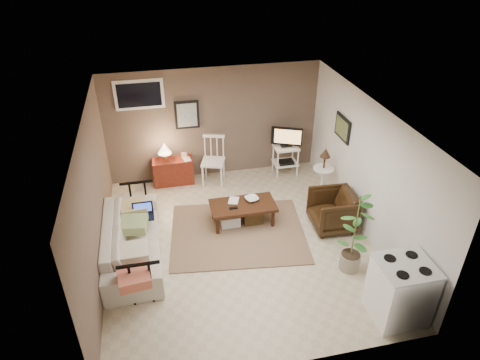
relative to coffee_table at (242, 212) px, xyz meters
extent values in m
plane|color=#C1B293|center=(-0.18, -0.54, -0.25)|extent=(5.00, 5.00, 0.00)
cube|color=black|center=(-0.73, 1.94, 1.20)|extent=(0.50, 0.03, 0.60)
cube|color=black|center=(2.04, 0.51, 1.27)|extent=(0.03, 0.60, 0.45)
cube|color=white|center=(-1.63, 1.94, 1.70)|extent=(0.96, 0.03, 0.60)
cube|color=#80664A|center=(-0.15, -0.28, -0.24)|extent=(2.59, 2.18, 0.02)
cube|color=#371A0F|center=(0.01, 0.00, 0.14)|extent=(1.19, 0.61, 0.06)
cylinder|color=#371A0F|center=(-0.51, -0.23, -0.06)|extent=(0.06, 0.06, 0.38)
cylinder|color=#371A0F|center=(0.52, -0.23, -0.06)|extent=(0.06, 0.06, 0.38)
cylinder|color=#371A0F|center=(-0.51, 0.23, -0.06)|extent=(0.06, 0.06, 0.38)
cylinder|color=#371A0F|center=(0.52, 0.23, -0.06)|extent=(0.06, 0.06, 0.38)
cube|color=black|center=(-0.19, -0.10, 0.19)|extent=(0.15, 0.05, 0.02)
cube|color=#4B341A|center=(0.19, 0.00, -0.11)|extent=(0.35, 0.30, 0.26)
cube|color=silver|center=(-0.24, 0.00, -0.13)|extent=(0.35, 0.30, 0.22)
imported|color=beige|center=(-1.98, -0.48, 0.20)|extent=(0.67, 2.29, 0.89)
cube|color=black|center=(-1.76, -0.15, 0.27)|extent=(0.35, 0.24, 0.02)
cube|color=black|center=(-1.76, -0.02, 0.39)|extent=(0.35, 0.02, 0.22)
cube|color=blue|center=(-1.76, -0.03, 0.39)|extent=(0.30, 0.00, 0.18)
cube|color=maroon|center=(-1.12, 1.74, 0.03)|extent=(0.84, 0.37, 0.56)
cylinder|color=#B38544|center=(-1.26, 1.70, 0.40)|extent=(0.09, 0.09, 0.19)
cone|color=beige|center=(-1.26, 1.70, 0.61)|extent=(0.28, 0.28, 0.22)
cube|color=tan|center=(-0.87, 1.76, 0.38)|extent=(0.11, 0.02, 0.14)
cube|color=white|center=(-0.28, 1.59, 0.23)|extent=(0.58, 0.58, 0.04)
cylinder|color=white|center=(-0.53, 1.46, -0.02)|extent=(0.04, 0.04, 0.46)
cylinder|color=white|center=(-0.15, 1.35, -0.02)|extent=(0.04, 0.04, 0.46)
cylinder|color=white|center=(-0.41, 1.84, -0.02)|extent=(0.04, 0.04, 0.46)
cylinder|color=white|center=(-0.04, 1.72, -0.02)|extent=(0.04, 0.04, 0.46)
cube|color=white|center=(-0.22, 1.79, 0.74)|extent=(0.45, 0.18, 0.07)
cube|color=white|center=(1.33, 1.62, 0.39)|extent=(0.52, 0.43, 0.04)
cube|color=white|center=(1.33, 1.62, 0.01)|extent=(0.52, 0.43, 0.03)
cylinder|color=white|center=(1.10, 1.44, 0.08)|extent=(0.03, 0.03, 0.66)
cylinder|color=white|center=(1.56, 1.44, 0.08)|extent=(0.03, 0.03, 0.66)
cylinder|color=white|center=(1.10, 1.80, 0.08)|extent=(0.03, 0.03, 0.66)
cylinder|color=white|center=(1.56, 1.80, 0.08)|extent=(0.03, 0.03, 0.66)
cube|color=black|center=(1.33, 1.62, 0.44)|extent=(0.24, 0.13, 0.03)
cube|color=black|center=(1.33, 1.62, 0.66)|extent=(0.63, 0.31, 0.40)
cube|color=#DF9E57|center=(1.33, 1.62, 0.66)|extent=(0.52, 0.23, 0.32)
cube|color=black|center=(1.33, 1.57, 0.03)|extent=(0.33, 0.24, 0.09)
cylinder|color=white|center=(1.78, 0.56, -0.24)|extent=(0.29, 0.29, 0.03)
cylinder|color=white|center=(1.78, 0.56, 0.08)|extent=(0.06, 0.06, 0.61)
cylinder|color=white|center=(1.78, 0.56, 0.39)|extent=(0.41, 0.41, 0.03)
cylinder|color=black|center=(1.78, 0.56, 0.55)|extent=(0.04, 0.04, 0.27)
cone|color=#372316|center=(1.78, 0.56, 0.75)|extent=(0.20, 0.20, 0.18)
imported|color=black|center=(1.58, -0.44, 0.14)|extent=(0.74, 0.78, 0.78)
cylinder|color=gray|center=(1.43, -1.55, -0.11)|extent=(0.32, 0.32, 0.29)
cylinder|color=#4C602D|center=(1.43, -1.55, 0.60)|extent=(0.02, 0.02, 1.12)
cube|color=white|center=(1.66, -2.59, 0.21)|extent=(0.71, 0.66, 0.92)
cube|color=silver|center=(1.66, -2.59, 0.68)|extent=(0.73, 0.68, 0.03)
cylinder|color=black|center=(1.50, -2.75, 0.70)|extent=(0.16, 0.16, 0.01)
cylinder|color=black|center=(1.82, -2.75, 0.70)|extent=(0.16, 0.16, 0.01)
cylinder|color=black|center=(1.50, -2.42, 0.70)|extent=(0.16, 0.16, 0.01)
cylinder|color=black|center=(1.82, -2.42, 0.70)|extent=(0.16, 0.16, 0.01)
imported|color=#371A0F|center=(0.20, 0.10, 0.29)|extent=(0.25, 0.12, 0.24)
imported|color=#371A0F|center=(-0.22, 0.17, 0.30)|extent=(0.17, 0.08, 0.24)
imported|color=#371A0F|center=(-0.90, 1.65, 0.41)|extent=(0.15, 0.04, 0.20)
camera|label=1|loc=(-1.41, -6.27, 4.59)|focal=32.00mm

